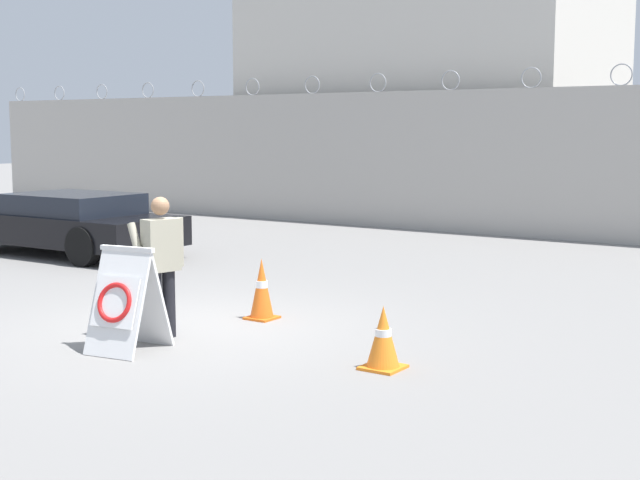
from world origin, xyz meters
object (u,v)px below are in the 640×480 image
Objects in this scene: traffic_cone_mid at (262,289)px; barricade_sign at (125,300)px; security_guard at (161,261)px; traffic_cone_near at (383,338)px; parked_car_front_coupe at (67,223)px.

barricade_sign is at bearing -95.55° from traffic_cone_mid.
barricade_sign is 2.17m from traffic_cone_mid.
traffic_cone_near is at bearing 109.05° from security_guard.
traffic_cone_mid is (0.21, 2.15, -0.19)m from barricade_sign.
security_guard is at bearing -174.49° from traffic_cone_near.
parked_car_front_coupe reaches higher than traffic_cone_near.
traffic_cone_near is at bearing 10.54° from barricade_sign.
parked_car_front_coupe reaches higher than traffic_cone_mid.
traffic_cone_near is 0.83× the size of traffic_cone_mid.
security_guard is 2.53× the size of traffic_cone_near.
traffic_cone_near is (2.81, 0.27, -0.58)m from security_guard.
traffic_cone_mid reaches higher than traffic_cone_near.
barricade_sign reaches higher than traffic_cone_mid.
parked_car_front_coupe is (-6.40, 4.01, -0.29)m from security_guard.
security_guard reaches higher than barricade_sign.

